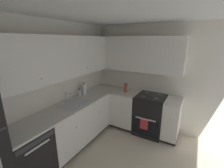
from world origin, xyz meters
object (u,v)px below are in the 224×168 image
object	(u,v)px
paper_towel_roll	(84,89)
oil_bottle	(126,88)
soap_bottle	(80,93)
dishwasher	(27,157)
oven_range	(150,114)

from	to	relation	value
paper_towel_roll	oil_bottle	xyz separation A→B (m)	(0.62, -0.75, -0.02)
soap_bottle	paper_towel_roll	world-z (taller)	paper_towel_roll
soap_bottle	oil_bottle	bearing A→B (deg)	-45.48
soap_bottle	dishwasher	bearing A→B (deg)	-172.72
oven_range	paper_towel_roll	size ratio (longest dim) A/B	3.47
paper_towel_roll	oven_range	bearing A→B (deg)	-64.89
oven_range	soap_bottle	distance (m)	1.66
oven_range	soap_bottle	bearing A→B (deg)	119.34
soap_bottle	oven_range	bearing A→B (deg)	-60.66
soap_bottle	paper_towel_roll	xyz separation A→B (m)	(0.14, -0.02, 0.04)
oven_range	paper_towel_roll	bearing A→B (deg)	115.11
oven_range	oil_bottle	world-z (taller)	oil_bottle
dishwasher	oven_range	xyz separation A→B (m)	(2.19, -1.20, 0.02)
dishwasher	soap_bottle	size ratio (longest dim) A/B	4.86
dishwasher	oven_range	distance (m)	2.49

